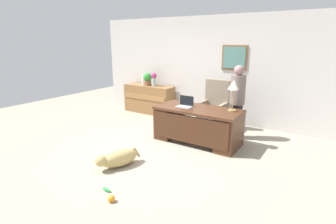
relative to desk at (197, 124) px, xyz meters
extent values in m
plane|color=#9E937F|center=(-0.52, -0.89, -0.40)|extent=(12.00, 12.00, 0.00)
cube|color=silver|center=(-0.52, 1.71, 0.95)|extent=(7.00, 0.12, 2.70)
cube|color=brown|center=(0.14, 1.63, 1.28)|extent=(0.63, 0.03, 0.60)
cube|color=slate|center=(0.14, 1.61, 1.28)|extent=(0.55, 0.01, 0.52)
cube|color=#4C2B19|center=(0.00, 0.03, 0.31)|extent=(1.76, 0.81, 0.05)
cube|color=#4C2B19|center=(-0.70, 0.03, -0.06)|extent=(0.36, 0.75, 0.69)
cube|color=#4C2B19|center=(0.70, 0.03, -0.06)|extent=(0.36, 0.75, 0.69)
cube|color=#412415|center=(0.00, -0.35, -0.02)|extent=(1.66, 0.04, 0.55)
cube|color=olive|center=(-2.28, 1.36, 0.01)|extent=(1.53, 0.48, 0.82)
cube|color=#A16F40|center=(-2.28, 1.11, 0.10)|extent=(1.43, 0.02, 0.14)
cube|color=gray|center=(-0.06, 0.93, -0.03)|extent=(0.60, 0.58, 0.18)
cylinder|color=black|center=(-0.06, 0.93, -0.26)|extent=(0.10, 0.10, 0.28)
cylinder|color=black|center=(-0.06, 0.93, -0.38)|extent=(0.52, 0.52, 0.05)
cube|color=gray|center=(-0.06, 1.17, 0.42)|extent=(0.60, 0.12, 0.73)
cube|color=gray|center=(-0.32, 0.93, 0.17)|extent=(0.08, 0.50, 0.22)
cube|color=gray|center=(0.20, 0.93, 0.17)|extent=(0.08, 0.50, 0.22)
cylinder|color=#262323|center=(0.58, 0.72, -0.02)|extent=(0.26, 0.26, 0.77)
cylinder|color=slate|center=(0.58, 0.72, 0.67)|extent=(0.32, 0.32, 0.62)
sphere|color=gray|center=(0.58, 0.72, 1.09)|extent=(0.21, 0.21, 0.21)
ellipsoid|color=tan|center=(-0.61, -1.70, -0.25)|extent=(0.52, 0.73, 0.30)
sphere|color=tan|center=(-0.73, -2.01, -0.21)|extent=(0.20, 0.20, 0.20)
cylinder|color=tan|center=(-0.49, -1.39, -0.23)|extent=(0.09, 0.15, 0.21)
cube|color=#B2B5BA|center=(-0.29, -0.05, 0.34)|extent=(0.32, 0.22, 0.01)
cube|color=black|center=(-0.29, 0.06, 0.46)|extent=(0.32, 0.01, 0.21)
cylinder|color=#9E8447|center=(0.66, 0.21, 0.35)|extent=(0.16, 0.16, 0.02)
cylinder|color=#9E8447|center=(0.66, 0.21, 0.56)|extent=(0.02, 0.02, 0.41)
cone|color=silver|center=(0.66, 0.21, 0.86)|extent=(0.22, 0.22, 0.18)
cylinder|color=#9FC6C9|center=(-2.10, 1.36, 0.53)|extent=(0.11, 0.11, 0.23)
sphere|color=#B23978|center=(-2.10, 1.36, 0.71)|extent=(0.17, 0.17, 0.17)
cylinder|color=silver|center=(-2.46, 1.36, 0.56)|extent=(0.13, 0.13, 0.29)
cylinder|color=brown|center=(-2.32, 1.36, 0.48)|extent=(0.18, 0.18, 0.14)
sphere|color=green|center=(-2.32, 1.36, 0.65)|extent=(0.24, 0.24, 0.24)
sphere|color=orange|center=(0.02, -2.53, -0.35)|extent=(0.10, 0.10, 0.10)
ellipsoid|color=green|center=(-0.22, -2.38, -0.38)|extent=(0.16, 0.06, 0.05)
camera|label=1|loc=(2.34, -4.68, 1.69)|focal=28.01mm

